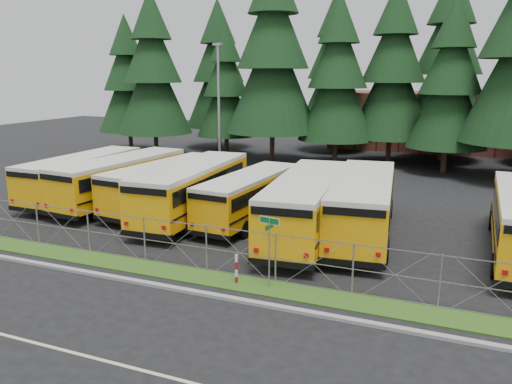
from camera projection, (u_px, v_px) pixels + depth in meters
ground at (239, 266)px, 21.14m from camera, size 120.00×120.00×0.00m
curb at (205, 294)px, 18.33m from camera, size 50.00×0.25×0.12m
grass_verge at (221, 280)px, 19.60m from camera, size 50.00×1.40×0.06m
road_lane_line at (123, 365)px, 13.92m from camera, size 50.00×0.12×0.01m
chainlink_fence at (229, 251)px, 20.01m from camera, size 44.00×0.10×2.00m
brick_building at (437, 120)px, 54.35m from camera, size 22.00×10.00×6.00m
bus_0 at (87, 177)px, 32.17m from camera, size 2.66×11.01×2.88m
bus_1 at (126, 181)px, 30.91m from camera, size 3.79×11.56×2.98m
bus_2 at (169, 186)px, 29.97m from camera, size 3.73×10.88×2.79m
bus_3 at (196, 191)px, 28.09m from camera, size 3.26×11.85×3.08m
bus_4 at (252, 197)px, 27.48m from camera, size 3.19×10.30×2.66m
bus_5 at (308, 206)px, 24.64m from camera, size 3.87×12.07×3.11m
bus_6 at (363, 206)px, 24.70m from camera, size 3.97×11.98×3.08m
street_sign at (269, 237)px, 18.50m from camera, size 0.83×0.54×2.81m
striped_bollard at (236, 269)px, 19.22m from camera, size 0.11×0.11×1.20m
light_standard at (219, 107)px, 37.31m from camera, size 0.70×0.35×10.14m
conifer_0 at (127, 84)px, 51.96m from camera, size 6.30×6.30×13.92m
conifer_1 at (153, 75)px, 47.59m from camera, size 7.13×7.13×15.78m
conifer_2 at (226, 90)px, 49.09m from camera, size 5.83×5.83×12.90m
conifer_3 at (273, 58)px, 44.46m from camera, size 8.41×8.41×18.59m
conifer_4 at (337, 80)px, 43.53m from camera, size 6.75×6.75×14.92m
conifer_5 at (393, 74)px, 43.80m from camera, size 7.21×7.21×15.95m
conifer_6 at (450, 85)px, 39.73m from camera, size 6.37×6.37×14.10m
conifer_10 at (218, 75)px, 53.62m from camera, size 7.12×7.12×15.74m
conifer_11 at (335, 71)px, 51.30m from camera, size 7.46×7.46×16.50m
conifer_12 at (448, 65)px, 45.21m from camera, size 7.88×7.88×17.42m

